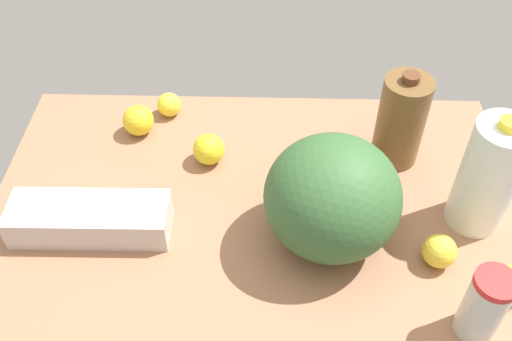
% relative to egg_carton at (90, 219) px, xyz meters
% --- Properties ---
extents(countertop, '(1.20, 0.76, 0.03)m').
position_rel_egg_carton_xyz_m(countertop, '(0.35, 0.09, -0.05)').
color(countertop, '#9C694B').
rests_on(countertop, ground).
extents(egg_carton, '(0.34, 0.12, 0.07)m').
position_rel_egg_carton_xyz_m(egg_carton, '(0.00, 0.00, 0.00)').
color(egg_carton, beige).
rests_on(egg_carton, countertop).
extents(tumbler_cup, '(0.08, 0.08, 0.16)m').
position_rel_egg_carton_xyz_m(tumbler_cup, '(0.77, -0.22, 0.04)').
color(tumbler_cup, beige).
rests_on(tumbler_cup, countertop).
extents(chocolate_milk_jug, '(0.11, 0.11, 0.24)m').
position_rel_egg_carton_xyz_m(chocolate_milk_jug, '(0.68, 0.25, 0.08)').
color(chocolate_milk_jug, brown).
rests_on(chocolate_milk_jug, countertop).
extents(watermelon, '(0.28, 0.28, 0.25)m').
position_rel_egg_carton_xyz_m(watermelon, '(0.51, -0.00, 0.09)').
color(watermelon, '#355F32').
rests_on(watermelon, countertop).
extents(milk_jug, '(0.12, 0.12, 0.28)m').
position_rel_egg_carton_xyz_m(milk_jug, '(0.83, 0.06, 0.10)').
color(milk_jug, white).
rests_on(milk_jug, countertop).
extents(lemon_near_front, '(0.07, 0.07, 0.07)m').
position_rel_egg_carton_xyz_m(lemon_near_front, '(0.85, -0.14, -0.00)').
color(lemon_near_front, yellow).
rests_on(lemon_near_front, countertop).
extents(lemon_loose, '(0.08, 0.08, 0.08)m').
position_rel_egg_carton_xyz_m(lemon_loose, '(0.23, 0.22, 0.00)').
color(lemon_loose, yellow).
rests_on(lemon_loose, countertop).
extents(lemon_beside_bowl, '(0.08, 0.08, 0.08)m').
position_rel_egg_carton_xyz_m(lemon_beside_bowl, '(0.05, 0.32, 0.00)').
color(lemon_beside_bowl, yellow).
rests_on(lemon_beside_bowl, countertop).
extents(lemon_by_jug, '(0.06, 0.06, 0.06)m').
position_rel_egg_carton_xyz_m(lemon_by_jug, '(0.12, 0.40, -0.01)').
color(lemon_by_jug, yellow).
rests_on(lemon_by_jug, countertop).
extents(lemon_far_back, '(0.07, 0.07, 0.07)m').
position_rel_egg_carton_xyz_m(lemon_far_back, '(0.73, -0.06, -0.00)').
color(lemon_far_back, yellow).
rests_on(lemon_far_back, countertop).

